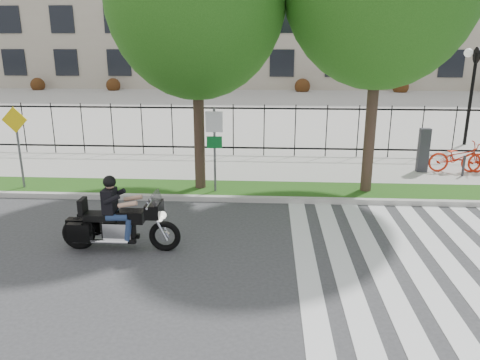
{
  "coord_description": "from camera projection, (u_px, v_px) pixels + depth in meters",
  "views": [
    {
      "loc": [
        1.35,
        -8.73,
        4.51
      ],
      "look_at": [
        0.64,
        3.0,
        0.98
      ],
      "focal_mm": 35.0,
      "sensor_mm": 36.0,
      "label": 1
    }
  ],
  "objects": [
    {
      "name": "ground",
      "position": [
        201.0,
        266.0,
        9.72
      ],
      "size": [
        120.0,
        120.0,
        0.0
      ],
      "primitive_type": "plane",
      "color": "#353537",
      "rests_on": "ground"
    },
    {
      "name": "curb",
      "position": [
        220.0,
        199.0,
        13.62
      ],
      "size": [
        60.0,
        0.2,
        0.15
      ],
      "primitive_type": "cube",
      "color": "#B0AEA6",
      "rests_on": "ground"
    },
    {
      "name": "grass_verge",
      "position": [
        223.0,
        190.0,
        14.43
      ],
      "size": [
        60.0,
        1.5,
        0.15
      ],
      "primitive_type": "cube",
      "color": "#1C4B12",
      "rests_on": "ground"
    },
    {
      "name": "sidewalk",
      "position": [
        230.0,
        168.0,
        16.82
      ],
      "size": [
        60.0,
        3.5,
        0.15
      ],
      "primitive_type": "cube",
      "color": "#AFABA4",
      "rests_on": "ground"
    },
    {
      "name": "plaza",
      "position": [
        250.0,
        105.0,
        33.61
      ],
      "size": [
        80.0,
        34.0,
        0.1
      ],
      "primitive_type": "cube",
      "color": "#AFABA4",
      "rests_on": "ground"
    },
    {
      "name": "crosswalk_stripes",
      "position": [
        437.0,
        272.0,
        9.44
      ],
      "size": [
        5.7,
        8.0,
        0.01
      ],
      "primitive_type": null,
      "color": "silver",
      "rests_on": "ground"
    },
    {
      "name": "iron_fence",
      "position": [
        233.0,
        130.0,
        18.19
      ],
      "size": [
        30.0,
        0.06,
        2.0
      ],
      "primitive_type": null,
      "color": "black",
      "rests_on": "sidewalk"
    },
    {
      "name": "lamp_post_right",
      "position": [
        474.0,
        72.0,
        19.69
      ],
      "size": [
        1.06,
        0.7,
        4.25
      ],
      "color": "black",
      "rests_on": "ground"
    },
    {
      "name": "sign_pole_regulatory",
      "position": [
        214.0,
        139.0,
        13.61
      ],
      "size": [
        0.5,
        0.09,
        2.5
      ],
      "color": "#59595B",
      "rests_on": "grass_verge"
    },
    {
      "name": "sign_pole_warning",
      "position": [
        17.0,
        137.0,
        13.96
      ],
      "size": [
        0.78,
        0.09,
        2.49
      ],
      "color": "#59595B",
      "rests_on": "grass_verge"
    },
    {
      "name": "motorcycle_rider",
      "position": [
        119.0,
        221.0,
        10.3
      ],
      "size": [
        2.69,
        0.78,
        2.07
      ],
      "color": "black",
      "rests_on": "ground"
    }
  ]
}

